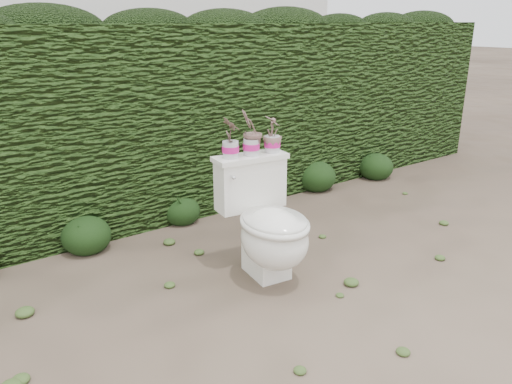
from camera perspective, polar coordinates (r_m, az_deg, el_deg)
ground at (r=3.41m, az=0.29°, el=-9.36°), size 60.00×60.00×0.00m
hedge at (r=4.47m, az=-12.08°, el=8.03°), size 8.00×1.00×1.60m
toilet at (r=3.25m, az=1.38°, el=-3.92°), size 0.54×0.73×0.78m
potted_plant_left at (r=3.21m, az=-2.95°, el=6.12°), size 0.10×0.14×0.26m
potted_plant_center at (r=3.28m, az=-0.56°, el=6.69°), size 0.19×0.18×0.29m
potted_plant_right at (r=3.36m, az=1.88°, el=6.51°), size 0.17×0.17×0.23m
liriope_clump_2 at (r=3.89m, az=-18.88°, el=-4.35°), size 0.36×0.36×0.29m
liriope_clump_3 at (r=4.25m, az=-8.52°, el=-1.81°), size 0.31×0.31×0.25m
liriope_clump_4 at (r=4.53m, az=-0.51°, el=-0.21°), size 0.32×0.32×0.26m
liriope_clump_5 at (r=5.06m, az=6.88°, el=2.08°), size 0.40×0.40×0.32m
liriope_clump_6 at (r=5.55m, az=13.57°, el=3.09°), size 0.37×0.37×0.29m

